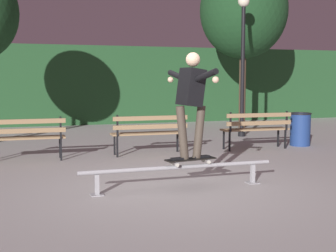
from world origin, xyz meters
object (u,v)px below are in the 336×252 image
object	(u,v)px
skateboard	(191,160)
skateboarder	(191,96)
grind_rail	(179,170)
park_bench_leftmost	(23,134)
tree_far_right	(244,11)
lamp_post_right	(243,48)
park_bench_right_center	(257,126)
park_bench_left_center	(149,130)
trash_can	(300,129)

from	to	relation	value
skateboard	skateboarder	distance (m)	0.94
grind_rail	park_bench_leftmost	bearing A→B (deg)	124.82
tree_far_right	lamp_post_right	size ratio (longest dim) A/B	1.38
grind_rail	skateboarder	size ratio (longest dim) A/B	1.90
skateboard	tree_far_right	world-z (taller)	tree_far_right
grind_rail	park_bench_leftmost	distance (m)	3.74
park_bench_right_center	park_bench_leftmost	bearing A→B (deg)	180.00
skateboard	skateboarder	xyz separation A→B (m)	(0.00, 0.00, 0.94)
skateboarder	lamp_post_right	xyz separation A→B (m)	(3.60, 5.39, 1.12)
park_bench_right_center	grind_rail	bearing A→B (deg)	-134.03
park_bench_leftmost	lamp_post_right	xyz separation A→B (m)	(5.91, 2.32, 1.94)
park_bench_right_center	tree_far_right	distance (m)	5.84
skateboarder	park_bench_right_center	distance (m)	4.22
grind_rail	park_bench_right_center	distance (m)	4.27
park_bench_leftmost	park_bench_left_center	world-z (taller)	same
tree_far_right	trash_can	distance (m)	5.44
skateboard	skateboarder	bearing A→B (deg)	8.49
park_bench_right_center	tree_far_right	world-z (taller)	tree_far_right
skateboarder	park_bench_leftmost	size ratio (longest dim) A/B	0.97
park_bench_leftmost	grind_rail	bearing A→B (deg)	-55.18
skateboarder	trash_can	world-z (taller)	skateboarder
skateboarder	lamp_post_right	world-z (taller)	lamp_post_right
skateboarder	trash_can	size ratio (longest dim) A/B	1.95
park_bench_left_center	lamp_post_right	xyz separation A→B (m)	(3.36, 2.32, 1.94)
park_bench_leftmost	skateboard	bearing A→B (deg)	-52.96
skateboard	lamp_post_right	world-z (taller)	lamp_post_right
skateboarder	tree_far_right	world-z (taller)	tree_far_right
skateboarder	park_bench_leftmost	world-z (taller)	skateboarder
trash_can	park_bench_left_center	bearing A→B (deg)	-176.50
skateboarder	park_bench_left_center	world-z (taller)	skateboarder
skateboard	tree_far_right	size ratio (longest dim) A/B	0.15
park_bench_left_center	skateboarder	bearing A→B (deg)	-94.32
park_bench_right_center	trash_can	bearing A→B (deg)	10.13
skateboarder	park_bench_leftmost	bearing A→B (deg)	127.08
park_bench_right_center	trash_can	xyz separation A→B (m)	(1.32, 0.24, -0.12)
skateboard	park_bench_leftmost	world-z (taller)	park_bench_leftmost
grind_rail	park_bench_left_center	size ratio (longest dim) A/B	1.84
lamp_post_right	park_bench_leftmost	bearing A→B (deg)	-158.54
skateboard	lamp_post_right	xyz separation A→B (m)	(3.60, 5.39, 2.05)
park_bench_right_center	trash_can	size ratio (longest dim) A/B	2.01
skateboard	park_bench_leftmost	size ratio (longest dim) A/B	0.50
park_bench_left_center	tree_far_right	bearing A→B (deg)	44.91
lamp_post_right	trash_can	xyz separation A→B (m)	(0.51, -2.09, -2.07)
grind_rail	skateboard	xyz separation A→B (m)	(0.18, -0.00, 0.15)
skateboarder	park_bench_right_center	size ratio (longest dim) A/B	0.97
skateboard	park_bench_right_center	distance (m)	4.14
skateboard	trash_can	size ratio (longest dim) A/B	1.00
grind_rail	park_bench_left_center	world-z (taller)	park_bench_left_center
grind_rail	tree_far_right	world-z (taller)	tree_far_right
park_bench_left_center	tree_far_right	xyz separation A→B (m)	(4.45, 4.44, 3.29)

